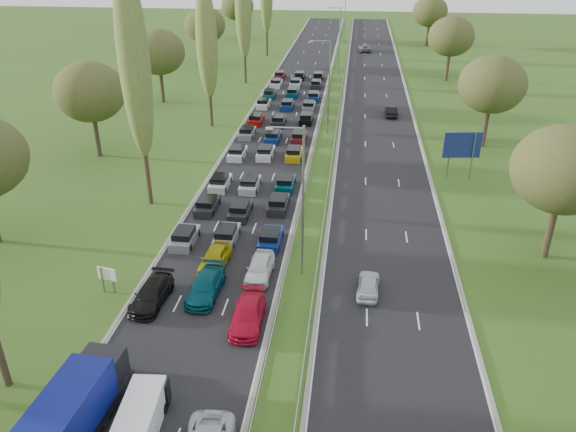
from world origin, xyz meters
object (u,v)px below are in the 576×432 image
(near_car_2, at_px, (93,390))
(white_van_rear, at_px, (141,416))
(blue_lorry, at_px, (75,411))
(direction_sign, at_px, (462,147))
(info_sign, at_px, (107,276))
(near_car_3, at_px, (151,294))

(near_car_2, relative_size, white_van_rear, 1.22)
(blue_lorry, relative_size, direction_sign, 1.64)
(info_sign, relative_size, direction_sign, 0.40)
(near_car_3, bearing_deg, near_car_2, -87.23)
(near_car_2, xyz_separation_m, blue_lorry, (0.33, -2.52, 1.06))
(near_car_2, height_order, near_car_3, near_car_2)
(near_car_2, height_order, direction_sign, direction_sign)
(near_car_3, relative_size, direction_sign, 0.96)
(near_car_3, distance_m, direction_sign, 36.39)
(near_car_3, height_order, white_van_rear, white_van_rear)
(near_car_2, distance_m, blue_lorry, 2.75)
(near_car_3, xyz_separation_m, blue_lorry, (0.26, -12.10, 1.13))
(near_car_3, xyz_separation_m, white_van_rear, (3.36, -11.19, 0.23))
(white_van_rear, relative_size, direction_sign, 0.91)
(white_van_rear, bearing_deg, near_car_2, 150.59)
(near_car_2, bearing_deg, white_van_rear, -28.88)
(info_sign, bearing_deg, blue_lorry, -73.48)
(near_car_2, xyz_separation_m, near_car_3, (0.06, 9.58, -0.07))
(blue_lorry, bearing_deg, direction_sign, 60.60)
(near_car_2, bearing_deg, info_sign, 104.89)
(near_car_2, distance_m, white_van_rear, 3.79)
(near_car_2, xyz_separation_m, white_van_rear, (3.43, -1.61, 0.16))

